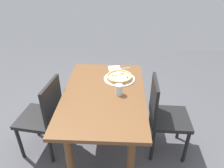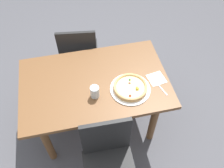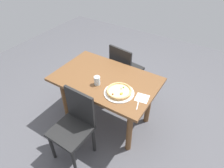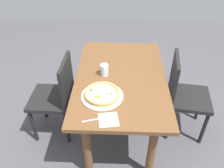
{
  "view_description": "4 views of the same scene",
  "coord_description": "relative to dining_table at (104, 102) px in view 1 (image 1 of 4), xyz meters",
  "views": [
    {
      "loc": [
        -1.73,
        -0.16,
        1.88
      ],
      "look_at": [
        0.14,
        -0.07,
        0.75
      ],
      "focal_mm": 33.84,
      "sensor_mm": 36.0,
      "label": 1
    },
    {
      "loc": [
        -0.14,
        -1.33,
        2.37
      ],
      "look_at": [
        0.14,
        -0.07,
        0.75
      ],
      "focal_mm": 39.47,
      "sensor_mm": 36.0,
      "label": 2
    },
    {
      "loc": [
        1.1,
        -1.59,
        2.2
      ],
      "look_at": [
        0.14,
        -0.07,
        0.75
      ],
      "focal_mm": 31.77,
      "sensor_mm": 36.0,
      "label": 3
    },
    {
      "loc": [
        1.67,
        -0.02,
        1.94
      ],
      "look_at": [
        0.14,
        -0.07,
        0.75
      ],
      "focal_mm": 36.86,
      "sensor_mm": 36.0,
      "label": 4
    }
  ],
  "objects": [
    {
      "name": "plate",
      "position": [
        0.28,
        -0.15,
        0.12
      ],
      "size": [
        0.34,
        0.34,
        0.01
      ],
      "primitive_type": "cylinder",
      "color": "white",
      "rests_on": "dining_table"
    },
    {
      "name": "dining_table",
      "position": [
        0.0,
        0.0,
        0.0
      ],
      "size": [
        1.27,
        0.81,
        0.73
      ],
      "color": "brown",
      "rests_on": "ground"
    },
    {
      "name": "ground_plane",
      "position": [
        0.0,
        0.0,
        -0.61
      ],
      "size": [
        6.0,
        6.0,
        0.0
      ],
      "primitive_type": "plane",
      "color": "#4C4C51"
    },
    {
      "name": "chair_far",
      "position": [
        -0.07,
        0.62,
        -0.13
      ],
      "size": [
        0.45,
        0.45,
        0.88
      ],
      "rotation": [
        0.0,
        0.0,
        -0.13
      ],
      "color": "black",
      "rests_on": "ground"
    },
    {
      "name": "fork",
      "position": [
        0.53,
        -0.18,
        0.12
      ],
      "size": [
        0.06,
        0.16,
        0.0
      ],
      "rotation": [
        0.0,
        0.0,
        1.87
      ],
      "color": "silver",
      "rests_on": "dining_table"
    },
    {
      "name": "chair_near",
      "position": [
        -0.01,
        -0.62,
        -0.13
      ],
      "size": [
        0.41,
        0.41,
        0.88
      ],
      "rotation": [
        0.0,
        0.0,
        3.12
      ],
      "color": "black",
      "rests_on": "ground"
    },
    {
      "name": "pizza",
      "position": [
        0.28,
        -0.15,
        0.15
      ],
      "size": [
        0.29,
        0.29,
        0.04
      ],
      "color": "tan",
      "rests_on": "plate"
    },
    {
      "name": "drinking_glass",
      "position": [
        -0.02,
        -0.15,
        0.17
      ],
      "size": [
        0.07,
        0.07,
        0.11
      ],
      "primitive_type": "cylinder",
      "color": "silver",
      "rests_on": "dining_table"
    },
    {
      "name": "napkin",
      "position": [
        0.53,
        -0.08,
        0.12
      ],
      "size": [
        0.16,
        0.16,
        0.0
      ],
      "primitive_type": "cube",
      "rotation": [
        0.0,
        0.0,
        0.16
      ],
      "color": "white",
      "rests_on": "dining_table"
    }
  ]
}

